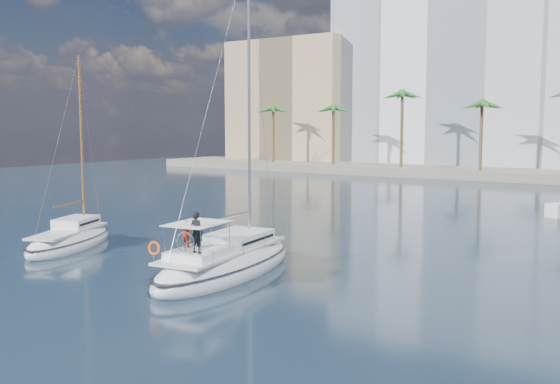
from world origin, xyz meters
The scene contains 9 objects.
ground centered at (0.00, 0.00, 0.00)m, with size 160.00×160.00×0.00m, color black.
quay centered at (0.00, 61.00, 0.60)m, with size 120.00×14.00×1.20m, color gray.
building_modern centered at (-12.00, 73.00, 14.00)m, with size 42.00×16.00×28.00m, color white.
building_tan_left centered at (-42.00, 69.00, 11.00)m, with size 22.00×14.00×22.00m, color tan.
palm_left centered at (-34.00, 57.00, 10.28)m, with size 3.60×3.60×12.30m.
palm_centre centered at (0.00, 57.00, 10.28)m, with size 3.60×3.60×12.30m.
main_sloop centered at (-0.62, -3.93, 0.52)m, with size 4.90×11.53×16.60m.
small_sloop centered at (-12.39, -3.83, 0.43)m, with size 5.61×8.75×12.02m.
seagull centered at (-3.59, 1.47, 0.77)m, with size 1.03×0.44×0.19m.
Camera 1 is at (17.90, -27.23, 7.16)m, focal length 40.00 mm.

